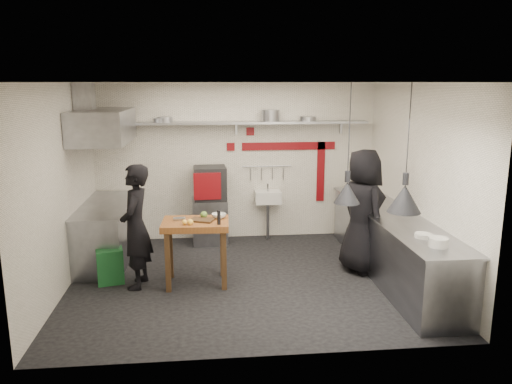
{
  "coord_description": "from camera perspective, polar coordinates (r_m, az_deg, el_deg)",
  "views": [
    {
      "loc": [
        -0.55,
        -6.79,
        2.79
      ],
      "look_at": [
        0.17,
        0.3,
        1.23
      ],
      "focal_mm": 35.0,
      "sensor_mm": 36.0,
      "label": 1
    }
  ],
  "objects": [
    {
      "name": "cutting_board",
      "position": [
        6.98,
        -6.19,
        -3.2
      ],
      "size": [
        0.38,
        0.32,
        0.02
      ],
      "primitive_type": "cube",
      "rotation": [
        0.0,
        0.0,
        -0.37
      ],
      "color": "#432C18",
      "rests_on": "prep_table"
    },
    {
      "name": "chef_right",
      "position": [
        7.58,
        12.08,
        -2.17
      ],
      "size": [
        0.82,
        1.04,
        1.86
      ],
      "primitive_type": "imported",
      "rotation": [
        0.0,
        0.0,
        1.85
      ],
      "color": "black",
      "rests_on": "floor"
    },
    {
      "name": "heat_lamp_far",
      "position": [
        5.91,
        16.94,
        4.71
      ],
      "size": [
        0.46,
        0.46,
        1.48
      ],
      "primitive_type": null,
      "rotation": [
        0.0,
        0.0,
        -0.19
      ],
      "color": "black",
      "rests_on": "ceiling"
    },
    {
      "name": "sink_tap",
      "position": [
        8.97,
        1.35,
        0.54
      ],
      "size": [
        0.03,
        0.03,
        0.14
      ],
      "primitive_type": "cylinder",
      "color": "gray",
      "rests_on": "hand_sink"
    },
    {
      "name": "pan_far_left",
      "position": [
        8.76,
        -10.35,
        8.16
      ],
      "size": [
        0.32,
        0.32,
        0.09
      ],
      "primitive_type": "cylinder",
      "rotation": [
        0.0,
        0.0,
        -0.26
      ],
      "color": "gray",
      "rests_on": "back_shelf"
    },
    {
      "name": "red_band_vert",
      "position": [
        9.25,
        7.4,
        2.32
      ],
      "size": [
        0.14,
        0.02,
        1.1
      ],
      "primitive_type": "cube",
      "color": "maroon",
      "rests_on": "wall_back"
    },
    {
      "name": "shelf_bracket_left",
      "position": [
        9.0,
        -14.54,
        7.02
      ],
      "size": [
        0.04,
        0.06,
        0.24
      ],
      "primitive_type": "cube",
      "color": "gray",
      "rests_on": "wall_back"
    },
    {
      "name": "chef_left",
      "position": [
        7.05,
        -13.58,
        -3.87
      ],
      "size": [
        0.49,
        0.68,
        1.73
      ],
      "primitive_type": "imported",
      "rotation": [
        0.0,
        0.0,
        -1.69
      ],
      "color": "black",
      "rests_on": "floor"
    },
    {
      "name": "steel_tray",
      "position": [
        7.06,
        -8.75,
        -3.06
      ],
      "size": [
        0.18,
        0.12,
        0.03
      ],
      "primitive_type": "cube",
      "rotation": [
        0.0,
        0.0,
        0.07
      ],
      "color": "gray",
      "rests_on": "prep_table"
    },
    {
      "name": "pan_mid_left",
      "position": [
        8.77,
        -10.88,
        8.08
      ],
      "size": [
        0.26,
        0.26,
        0.07
      ],
      "primitive_type": "cylinder",
      "rotation": [
        0.0,
        0.0,
        0.12
      ],
      "color": "gray",
      "rests_on": "back_shelf"
    },
    {
      "name": "bowl",
      "position": [
        7.1,
        -4.26,
        -2.73
      ],
      "size": [
        0.24,
        0.24,
        0.06
      ],
      "primitive_type": "imported",
      "rotation": [
        0.0,
        0.0,
        -0.2
      ],
      "color": "silver",
      "rests_on": "prep_table"
    },
    {
      "name": "oven_door",
      "position": [
        8.45,
        -5.59,
        0.65
      ],
      "size": [
        0.46,
        0.05,
        0.46
      ],
      "primitive_type": "cube",
      "rotation": [
        0.0,
        0.0,
        0.05
      ],
      "color": "maroon",
      "rests_on": "combi_oven"
    },
    {
      "name": "green_bin",
      "position": [
        7.49,
        -16.35,
        -8.01
      ],
      "size": [
        0.44,
        0.44,
        0.5
      ],
      "primitive_type": "cube",
      "rotation": [
        0.0,
        0.0,
        0.24
      ],
      "color": "#185626",
      "rests_on": "floor"
    },
    {
      "name": "wall_right",
      "position": [
        7.57,
        18.05,
        1.13
      ],
      "size": [
        0.04,
        4.2,
        2.8
      ],
      "primitive_type": "cube",
      "color": "white",
      "rests_on": "floor"
    },
    {
      "name": "plate_stack",
      "position": [
        6.19,
        20.11,
        -5.41
      ],
      "size": [
        0.28,
        0.28,
        0.11
      ],
      "primitive_type": "cylinder",
      "rotation": [
        0.0,
        0.0,
        -0.34
      ],
      "color": "silver",
      "rests_on": "counter_right_top"
    },
    {
      "name": "hood_duct",
      "position": [
        8.05,
        -19.04,
        9.95
      ],
      "size": [
        0.28,
        0.28,
        0.5
      ],
      "primitive_type": "cube",
      "color": "gray",
      "rests_on": "ceiling"
    },
    {
      "name": "wall_left",
      "position": [
        7.2,
        -21.41,
        0.33
      ],
      "size": [
        0.04,
        4.2,
        2.8
      ],
      "primitive_type": "cube",
      "color": "white",
      "rests_on": "floor"
    },
    {
      "name": "red_tile_b",
      "position": [
        8.95,
        -2.9,
        5.18
      ],
      "size": [
        0.14,
        0.02,
        0.14
      ],
      "primitive_type": "cube",
      "color": "maroon",
      "rests_on": "wall_back"
    },
    {
      "name": "lemon_a",
      "position": [
        6.8,
        -8.17,
        -3.42
      ],
      "size": [
        0.09,
        0.09,
        0.07
      ],
      "primitive_type": "sphere",
      "rotation": [
        0.0,
        0.0,
        -0.4
      ],
      "color": "yellow",
      "rests_on": "prep_table"
    },
    {
      "name": "oven_stand",
      "position": [
        8.9,
        -5.3,
        -3.31
      ],
      "size": [
        0.63,
        0.58,
        0.8
      ],
      "primitive_type": "cube",
      "rotation": [
        0.0,
        0.0,
        0.05
      ],
      "color": "gray",
      "rests_on": "floor"
    },
    {
      "name": "pepper_mill",
      "position": [
        6.75,
        -4.27,
        -2.91
      ],
      "size": [
        0.06,
        0.06,
        0.2
      ],
      "primitive_type": "cylinder",
      "rotation": [
        0.0,
        0.0,
        0.32
      ],
      "color": "black",
      "rests_on": "prep_table"
    },
    {
      "name": "veg_ball",
      "position": [
        7.1,
        -5.98,
        -2.61
      ],
      "size": [
        0.11,
        0.11,
        0.1
      ],
      "primitive_type": "sphere",
      "rotation": [
        0.0,
        0.0,
        -0.1
      ],
      "color": "olive",
      "rests_on": "prep_table"
    },
    {
      "name": "hand_sink",
      "position": [
        9.01,
        1.35,
        -0.58
      ],
      "size": [
        0.46,
        0.34,
        0.22
      ],
      "primitive_type": "cube",
      "color": "silver",
      "rests_on": "wall_back"
    },
    {
      "name": "shelf_bracket_right",
      "position": [
        9.22,
        9.69,
        7.36
      ],
      "size": [
        0.04,
        0.06,
        0.24
      ],
      "primitive_type": "cube",
      "color": "gray",
      "rests_on": "wall_back"
    },
    {
      "name": "utensil_rail",
      "position": [
        9.04,
        1.25,
        2.96
      ],
      "size": [
        0.9,
        0.02,
        0.02
      ],
      "primitive_type": "cylinder",
      "rotation": [
        0.0,
        1.57,
        0.0
      ],
      "color": "gray",
      "rests_on": "wall_back"
    },
    {
      "name": "small_bowl_right",
      "position": [
        6.5,
        18.56,
        -4.73
      ],
      "size": [
        0.24,
        0.24,
        0.05
      ],
      "primitive_type": "cylinder",
      "rotation": [
        0.0,
        0.0,
        0.16
      ],
      "color": "silver",
      "rests_on": "counter_right_top"
    },
    {
      "name": "red_tile_a",
      "position": [
        8.95,
        -0.67,
        6.93
      ],
      "size": [
        0.14,
        0.02,
        0.14
      ],
      "primitive_type": "cube",
      "color": "maroon",
      "rests_on": "wall_back"
    },
    {
      "name": "lemon_b",
      "position": [
        6.8,
        -7.53,
        -3.42
      ],
      "size": [
        0.1,
        0.1,
        0.08
      ],
      "primitive_type": "sphere",
      "rotation": [
        0.0,
        0.0,
        -0.24
      ],
      "color": "yellow",
      "rests_on": "prep_table"
    },
    {
      "name": "pan_right",
      "position": [
        8.92,
        5.94,
        8.33
      ],
      "size": [
        0.38,
        0.38,
        0.08
      ],
      "primitive_type": "cylinder",
      "rotation": [
        0.0,
        0.0,
        -0.41
      ],
      "color": "gray",
      "rests_on": "back_shelf"
    },
    {
      "name": "heat_lamp_near",
      "position": [
        6.26,
        10.57,
        5.37
      ],
      "size": [
        0.39,
        0.39,
        1.49
      ],
      "primitive_type": null,
      "rotation": [
        0.0,
        0.0,
        0.21
      ],
      "color": "black",
      "rests_on": "ceiling"
    },
    {
      "name": "sink_drain",
      "position": [
        9.08,
        1.36,
        -3.34
      ],
      "size": [
        0.06,
        0.06,
        0.66
      ],
      "primitive_type": "cylinder",
      "color": "gray",
      "rests_on": "floor"
    },
    {
      "name": "stock_pot",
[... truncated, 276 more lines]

